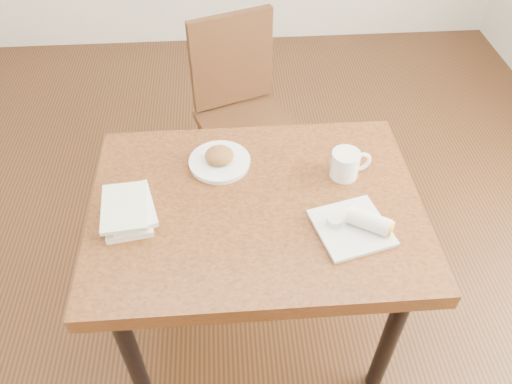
{
  "coord_description": "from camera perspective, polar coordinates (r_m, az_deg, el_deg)",
  "views": [
    {
      "loc": [
        -0.08,
        -1.13,
        1.95
      ],
      "look_at": [
        0.0,
        0.0,
        0.8
      ],
      "focal_mm": 35.0,
      "sensor_mm": 36.0,
      "label": 1
    }
  ],
  "objects": [
    {
      "name": "ground",
      "position": [
        2.26,
        0.0,
        -14.52
      ],
      "size": [
        4.0,
        5.0,
        0.01
      ],
      "primitive_type": "cube",
      "color": "#472814",
      "rests_on": "ground"
    },
    {
      "name": "table",
      "position": [
        1.71,
        0.0,
        -3.27
      ],
      "size": [
        1.09,
        0.81,
        0.75
      ],
      "color": "brown",
      "rests_on": "ground"
    },
    {
      "name": "chair_far",
      "position": [
        2.41,
        -1.65,
        9.93
      ],
      "size": [
        0.54,
        0.54,
        0.95
      ],
      "color": "#412512",
      "rests_on": "ground"
    },
    {
      "name": "plate_scone",
      "position": [
        1.77,
        -4.19,
        3.72
      ],
      "size": [
        0.22,
        0.22,
        0.07
      ],
      "color": "white",
      "rests_on": "table"
    },
    {
      "name": "coffee_mug",
      "position": [
        1.74,
        10.28,
        3.22
      ],
      "size": [
        0.15,
        0.1,
        0.1
      ],
      "color": "white",
      "rests_on": "table"
    },
    {
      "name": "plate_burrito",
      "position": [
        1.58,
        11.46,
        -3.79
      ],
      "size": [
        0.26,
        0.26,
        0.07
      ],
      "color": "white",
      "rests_on": "table"
    },
    {
      "name": "book_stack",
      "position": [
        1.64,
        -14.39,
        -2.01
      ],
      "size": [
        0.19,
        0.24,
        0.06
      ],
      "color": "white",
      "rests_on": "table"
    }
  ]
}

